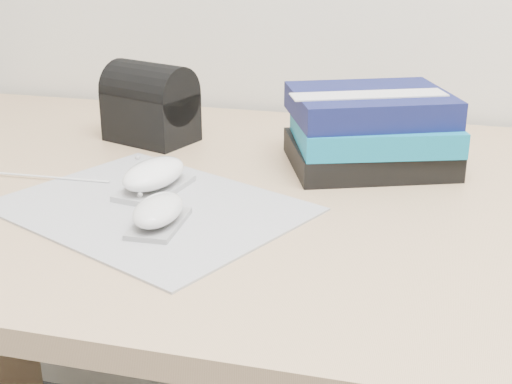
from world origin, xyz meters
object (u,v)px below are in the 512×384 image
(mouse_front, at_px, (158,212))
(book_stack, at_px, (370,130))
(desk, at_px, (352,326))
(pouch, at_px, (150,103))
(mouse_rear, at_px, (154,176))

(mouse_front, distance_m, book_stack, 0.36)
(desk, relative_size, book_stack, 5.81)
(pouch, bearing_deg, desk, -16.70)
(mouse_front, height_order, book_stack, book_stack)
(desk, distance_m, mouse_rear, 0.38)
(mouse_front, relative_size, pouch, 0.62)
(mouse_rear, relative_size, book_stack, 0.45)
(desk, height_order, mouse_rear, mouse_rear)
(book_stack, bearing_deg, pouch, 173.88)
(desk, bearing_deg, pouch, 163.30)
(pouch, bearing_deg, book_stack, -6.12)
(desk, xyz_separation_m, pouch, (-0.35, 0.11, 0.30))
(mouse_rear, relative_size, pouch, 0.78)
(mouse_front, xyz_separation_m, pouch, (-0.15, 0.33, 0.04))
(desk, relative_size, mouse_front, 16.27)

